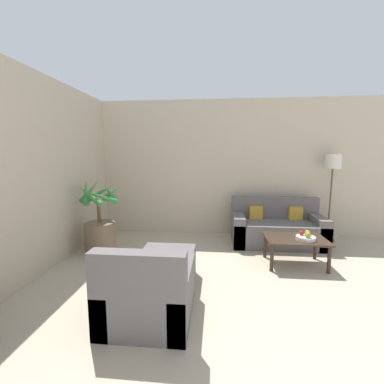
# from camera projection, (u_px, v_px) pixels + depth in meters

# --- Properties ---
(wall_back) EXTENTS (7.98, 0.06, 2.70)m
(wall_back) POSITION_uv_depth(u_px,v_px,m) (259.00, 168.00, 5.12)
(wall_back) COLOR beige
(wall_back) RESTS_ON ground_plane
(potted_palm) EXTENTS (0.67, 0.73, 1.24)m
(potted_palm) POSITION_uv_depth(u_px,v_px,m) (100.00, 228.00, 4.25)
(potted_palm) COLOR brown
(potted_palm) RESTS_ON ground_plane
(sofa_loveseat) EXTENTS (1.60, 0.78, 0.83)m
(sofa_loveseat) POSITION_uv_depth(u_px,v_px,m) (277.00, 229.00, 4.68)
(sofa_loveseat) COLOR #605B5B
(sofa_loveseat) RESTS_ON ground_plane
(floor_lamp) EXTENTS (0.28, 0.28, 1.63)m
(floor_lamp) POSITION_uv_depth(u_px,v_px,m) (333.00, 168.00, 4.73)
(floor_lamp) COLOR brown
(floor_lamp) RESTS_ON ground_plane
(coffee_table) EXTENTS (0.85, 0.59, 0.41)m
(coffee_table) POSITION_uv_depth(u_px,v_px,m) (295.00, 242.00, 3.75)
(coffee_table) COLOR #38281E
(coffee_table) RESTS_ON ground_plane
(fruit_bowl) EXTENTS (0.27, 0.27, 0.05)m
(fruit_bowl) POSITION_uv_depth(u_px,v_px,m) (306.00, 238.00, 3.65)
(fruit_bowl) COLOR beige
(fruit_bowl) RESTS_ON coffee_table
(apple_red) EXTENTS (0.07, 0.07, 0.07)m
(apple_red) POSITION_uv_depth(u_px,v_px,m) (302.00, 233.00, 3.70)
(apple_red) COLOR red
(apple_red) RESTS_ON fruit_bowl
(apple_green) EXTENTS (0.08, 0.08, 0.08)m
(apple_green) POSITION_uv_depth(u_px,v_px,m) (308.00, 235.00, 3.58)
(apple_green) COLOR olive
(apple_green) RESTS_ON fruit_bowl
(orange_fruit) EXTENTS (0.08, 0.08, 0.08)m
(orange_fruit) POSITION_uv_depth(u_px,v_px,m) (307.00, 233.00, 3.69)
(orange_fruit) COLOR orange
(orange_fruit) RESTS_ON fruit_bowl
(armchair) EXTENTS (0.83, 0.88, 0.81)m
(armchair) POSITION_uv_depth(u_px,v_px,m) (149.00, 293.00, 2.53)
(armchair) COLOR #605B5B
(armchair) RESTS_ON ground_plane
(ottoman) EXTENTS (0.67, 0.49, 0.41)m
(ottoman) POSITION_uv_depth(u_px,v_px,m) (169.00, 265.00, 3.32)
(ottoman) COLOR #605B5B
(ottoman) RESTS_ON ground_plane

